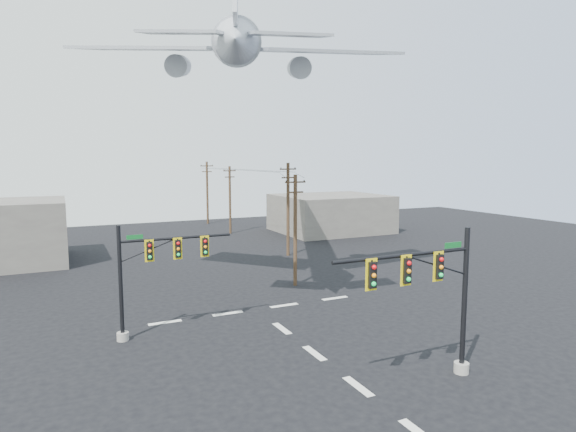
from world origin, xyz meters
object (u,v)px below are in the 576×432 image
airliner (239,48)px  utility_pole_a (295,228)px  utility_pole_b (288,207)px  signal_mast_near (435,296)px  signal_mast_far (150,273)px  utility_pole_d (207,191)px  utility_pole_c (230,198)px

airliner → utility_pole_a: bearing=-77.9°
utility_pole_b → signal_mast_near: bearing=-110.7°
signal_mast_near → utility_pole_b: size_ratio=0.77×
signal_mast_far → utility_pole_b: (16.64, 17.32, 1.36)m
signal_mast_near → utility_pole_d: utility_pole_d is taller
airliner → signal_mast_near: bearing=-151.4°
utility_pole_b → utility_pole_c: bearing=83.9°
utility_pole_b → airliner: size_ratio=0.39×
signal_mast_far → airliner: bearing=41.8°
utility_pole_c → signal_mast_far: bearing=-126.7°
utility_pole_d → airliner: 40.84m
signal_mast_near → utility_pole_b: utility_pole_b is taller
signal_mast_far → utility_pole_c: (16.01, 33.99, 1.07)m
signal_mast_far → utility_pole_d: bearing=70.4°
utility_pole_a → utility_pole_c: bearing=80.1°
utility_pole_a → signal_mast_near: bearing=-97.4°
utility_pole_c → utility_pole_d: utility_pole_d is taller
utility_pole_d → signal_mast_far: bearing=-107.6°
signal_mast_near → airliner: (-2.53, 18.01, 13.95)m
utility_pole_b → signal_mast_far: bearing=-142.1°
utility_pole_a → utility_pole_d: bearing=82.3°
utility_pole_d → airliner: airliner is taller
signal_mast_far → utility_pole_d: (16.04, 44.92, 1.36)m
utility_pole_c → utility_pole_d: size_ratio=0.94×
utility_pole_a → utility_pole_b: (4.55, 10.91, 0.43)m
signal_mast_near → signal_mast_far: size_ratio=1.13×
utility_pole_a → airliner: bearing=169.7°
signal_mast_near → airliner: airliner is taller
utility_pole_a → utility_pole_c: (3.92, 27.58, 0.14)m
utility_pole_c → airliner: 31.08m
utility_pole_b → utility_pole_d: 27.61m
utility_pole_a → airliner: size_ratio=0.36×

